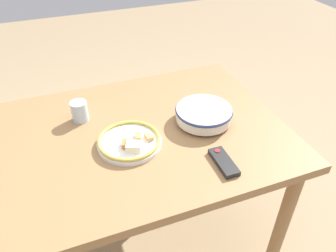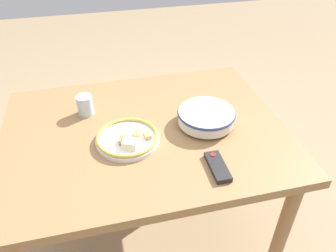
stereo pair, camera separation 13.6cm
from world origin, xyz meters
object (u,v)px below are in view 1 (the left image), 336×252
drinking_glass (80,111)px  noodle_bowl (204,114)px  tv_remote (224,162)px  food_plate (130,142)px

drinking_glass → noodle_bowl: bearing=157.8°
noodle_bowl → tv_remote: size_ratio=1.61×
noodle_bowl → tv_remote: noodle_bowl is taller
tv_remote → drinking_glass: size_ratio=1.69×
tv_remote → food_plate: bearing=143.1°
food_plate → tv_remote: size_ratio=1.67×
drinking_glass → tv_remote: bearing=133.7°
noodle_bowl → food_plate: size_ratio=0.96×
food_plate → tv_remote: 0.38m
noodle_bowl → tv_remote: 0.28m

